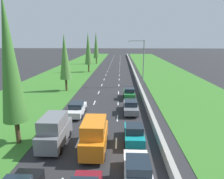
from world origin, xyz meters
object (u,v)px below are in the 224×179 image
at_px(poplar_tree_second, 65,57).
at_px(teal_hatchback_right_lane, 134,133).
at_px(white_sedan_right_lane, 138,171).
at_px(orange_van_centre_lane, 95,136).
at_px(street_light_mast, 142,60).
at_px(white_sedan_left_lane, 77,109).
at_px(poplar_tree_third, 88,49).
at_px(grey_sedan_right_lane, 131,107).
at_px(poplar_tree_fourth, 96,45).
at_px(green_hatchback_right_lane, 129,93).
at_px(grey_van_left_lane, 55,131).
at_px(poplar_tree_nearest, 9,61).

bearing_deg(poplar_tree_second, teal_hatchback_right_lane, -59.34).
distance_m(white_sedan_right_lane, poplar_tree_second, 27.10).
height_order(orange_van_centre_lane, street_light_mast, street_light_mast).
height_order(white_sedan_left_lane, poplar_tree_second, poplar_tree_second).
bearing_deg(poplar_tree_third, grey_sedan_right_lane, -72.48).
bearing_deg(poplar_tree_third, poplar_tree_fourth, 90.43).
xyz_separation_m(white_sedan_left_lane, green_hatchback_right_lane, (6.75, 7.65, 0.02)).
bearing_deg(orange_van_centre_lane, poplar_tree_second, 110.68).
bearing_deg(poplar_tree_third, green_hatchback_right_lane, -68.47).
distance_m(teal_hatchback_right_lane, white_sedan_left_lane, 9.31).
relative_size(grey_van_left_lane, orange_van_centre_lane, 1.00).
relative_size(grey_van_left_lane, grey_sedan_right_lane, 1.09).
relative_size(grey_van_left_lane, poplar_tree_second, 0.48).
height_order(teal_hatchback_right_lane, poplar_tree_fourth, poplar_tree_fourth).
distance_m(white_sedan_left_lane, poplar_tree_second, 14.02).
bearing_deg(poplar_tree_third, grey_van_left_lane, -85.35).
relative_size(grey_van_left_lane, street_light_mast, 0.54).
xyz_separation_m(poplar_tree_nearest, poplar_tree_fourth, (-0.11, 61.25, -0.48)).
height_order(white_sedan_right_lane, poplar_tree_second, poplar_tree_second).
distance_m(grey_van_left_lane, poplar_tree_third, 42.14).
distance_m(orange_van_centre_lane, poplar_tree_second, 22.34).
height_order(white_sedan_right_lane, street_light_mast, street_light_mast).
bearing_deg(green_hatchback_right_lane, grey_van_left_lane, -115.17).
relative_size(teal_hatchback_right_lane, poplar_tree_third, 0.36).
distance_m(orange_van_centre_lane, poplar_tree_third, 43.35).
height_order(green_hatchback_right_lane, poplar_tree_second, poplar_tree_second).
bearing_deg(grey_van_left_lane, white_sedan_left_lane, 87.32).
relative_size(orange_van_centre_lane, poplar_tree_second, 0.48).
bearing_deg(white_sedan_left_lane, poplar_tree_second, 110.04).
xyz_separation_m(grey_van_left_lane, poplar_tree_third, (-3.39, 41.69, 5.14)).
relative_size(teal_hatchback_right_lane, grey_van_left_lane, 0.80).
bearing_deg(poplar_tree_fourth, white_sedan_left_lane, -85.88).
relative_size(white_sedan_right_lane, poplar_tree_third, 0.41).
bearing_deg(orange_van_centre_lane, white_sedan_right_lane, -48.95).
bearing_deg(poplar_tree_fourth, white_sedan_right_lane, -81.02).
xyz_separation_m(white_sedan_left_lane, street_light_mast, (9.45, 16.64, 4.42)).
height_order(poplar_tree_second, poplar_tree_fourth, poplar_tree_fourth).
xyz_separation_m(green_hatchback_right_lane, poplar_tree_second, (-11.19, 4.55, 5.27)).
relative_size(white_sedan_left_lane, green_hatchback_right_lane, 1.15).
height_order(grey_van_left_lane, poplar_tree_fourth, poplar_tree_fourth).
relative_size(white_sedan_left_lane, poplar_tree_nearest, 0.35).
bearing_deg(poplar_tree_fourth, orange_van_centre_lane, -83.45).
bearing_deg(poplar_tree_nearest, poplar_tree_third, 89.94).
height_order(teal_hatchback_right_lane, green_hatchback_right_lane, same).
bearing_deg(street_light_mast, poplar_tree_fourth, 109.63).
bearing_deg(street_light_mast, green_hatchback_right_lane, -106.73).
bearing_deg(street_light_mast, poplar_tree_second, -162.25).
height_order(white_sedan_right_lane, teal_hatchback_right_lane, teal_hatchback_right_lane).
bearing_deg(orange_van_centre_lane, green_hatchback_right_lane, 77.63).
bearing_deg(poplar_tree_nearest, street_light_mast, 60.95).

